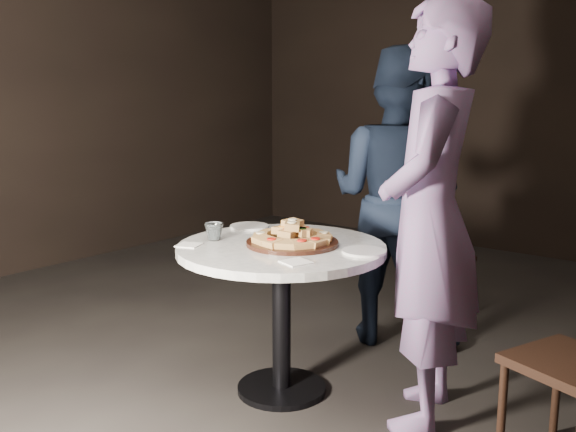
{
  "coord_description": "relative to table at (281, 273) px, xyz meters",
  "views": [
    {
      "loc": [
        1.87,
        -2.26,
        1.43
      ],
      "look_at": [
        0.01,
        0.05,
        0.87
      ],
      "focal_mm": 40.0,
      "sensor_mm": 36.0,
      "label": 1
    }
  ],
  "objects": [
    {
      "name": "table",
      "position": [
        0.0,
        0.0,
        0.0
      ],
      "size": [
        1.22,
        1.22,
        0.74
      ],
      "rotation": [
        0.0,
        0.0,
        0.29
      ],
      "color": "black",
      "rests_on": "ground"
    },
    {
      "name": "diner_teal",
      "position": [
        0.66,
        0.2,
        0.31
      ],
      "size": [
        0.64,
        0.78,
        1.83
      ],
      "primitive_type": "imported",
      "rotation": [
        0.0,
        0.0,
        -1.22
      ],
      "color": "slate",
      "rests_on": "ground"
    },
    {
      "name": "napkin_near",
      "position": [
        -0.33,
        -0.28,
        0.14
      ],
      "size": [
        0.13,
        0.13,
        0.01
      ],
      "primitive_type": "cube",
      "rotation": [
        0.0,
        0.0,
        0.38
      ],
      "color": "white",
      "rests_on": "table"
    },
    {
      "name": "plate_left",
      "position": [
        -0.38,
        0.2,
        0.14
      ],
      "size": [
        0.22,
        0.22,
        0.01
      ],
      "primitive_type": "cylinder",
      "rotation": [
        0.0,
        0.0,
        -0.1
      ],
      "color": "white",
      "rests_on": "table"
    },
    {
      "name": "chair_far",
      "position": [
        0.05,
        1.44,
        -0.16
      ],
      "size": [
        0.45,
        0.46,
        0.77
      ],
      "rotation": [
        0.0,
        0.0,
        2.85
      ],
      "color": "black",
      "rests_on": "ground"
    },
    {
      "name": "focaccia_pile",
      "position": [
        0.04,
        0.03,
        0.19
      ],
      "size": [
        0.39,
        0.39,
        0.1
      ],
      "rotation": [
        0.0,
        0.0,
        -0.13
      ],
      "color": "#AA7B41",
      "rests_on": "serving_board"
    },
    {
      "name": "water_glass",
      "position": [
        -0.31,
        -0.13,
        0.18
      ],
      "size": [
        0.1,
        0.1,
        0.09
      ],
      "primitive_type": "imported",
      "rotation": [
        0.0,
        0.0,
        -0.15
      ],
      "color": "silver",
      "rests_on": "table"
    },
    {
      "name": "napkin_far",
      "position": [
        0.25,
        -0.21,
        0.14
      ],
      "size": [
        0.14,
        0.14,
        0.01
      ],
      "primitive_type": "cube",
      "rotation": [
        0.0,
        0.0,
        -0.3
      ],
      "color": "white",
      "rests_on": "table"
    },
    {
      "name": "plate_right",
      "position": [
        0.38,
        0.11,
        0.14
      ],
      "size": [
        0.25,
        0.25,
        0.01
      ],
      "primitive_type": "cylinder",
      "rotation": [
        0.0,
        0.0,
        -0.3
      ],
      "color": "white",
      "rests_on": "table"
    },
    {
      "name": "serving_board",
      "position": [
        0.04,
        0.03,
        0.15
      ],
      "size": [
        0.56,
        0.56,
        0.02
      ],
      "primitive_type": "cylinder",
      "rotation": [
        0.0,
        0.0,
        0.36
      ],
      "color": "black",
      "rests_on": "table"
    },
    {
      "name": "floor",
      "position": [
        -0.01,
        0.0,
        -0.6
      ],
      "size": [
        7.0,
        7.0,
        0.0
      ],
      "primitive_type": "plane",
      "color": "black",
      "rests_on": "ground"
    },
    {
      "name": "diner_navy",
      "position": [
        0.07,
        0.95,
        0.25
      ],
      "size": [
        0.86,
        0.69,
        1.7
      ],
      "primitive_type": "imported",
      "rotation": [
        0.0,
        0.0,
        3.21
      ],
      "color": "black",
      "rests_on": "ground"
    }
  ]
}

